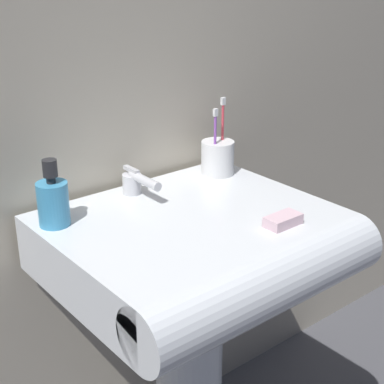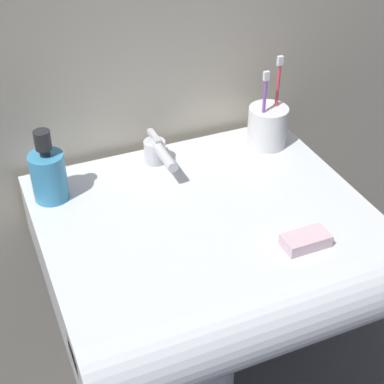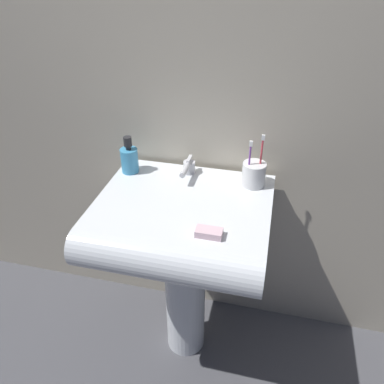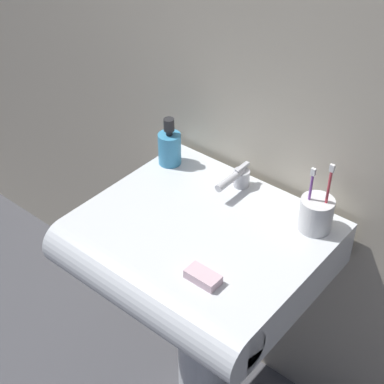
% 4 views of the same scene
% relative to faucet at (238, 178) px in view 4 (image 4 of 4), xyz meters
% --- Properties ---
extents(wall_back, '(5.00, 0.05, 2.40)m').
position_rel_faucet_xyz_m(wall_back, '(0.03, 0.12, 0.34)').
color(wall_back, '#B7AD99').
rests_on(wall_back, ground).
extents(sink_pedestal, '(0.17, 0.17, 0.69)m').
position_rel_faucet_xyz_m(sink_pedestal, '(0.03, -0.17, -0.52)').
color(sink_pedestal, white).
rests_on(sink_pedestal, ground).
extents(sink_basin, '(0.63, 0.56, 0.14)m').
position_rel_faucet_xyz_m(sink_basin, '(0.03, -0.23, -0.10)').
color(sink_basin, white).
rests_on(sink_basin, sink_pedestal).
extents(faucet, '(0.05, 0.14, 0.07)m').
position_rel_faucet_xyz_m(faucet, '(0.00, 0.00, 0.00)').
color(faucet, silver).
rests_on(faucet, sink_basin).
extents(toothbrush_cup, '(0.09, 0.09, 0.21)m').
position_rel_faucet_xyz_m(toothbrush_cup, '(0.26, -0.01, 0.01)').
color(toothbrush_cup, white).
rests_on(toothbrush_cup, sink_basin).
extents(soap_bottle, '(0.07, 0.07, 0.15)m').
position_rel_faucet_xyz_m(soap_bottle, '(-0.24, -0.03, 0.02)').
color(soap_bottle, '#3F99CC').
rests_on(soap_bottle, sink_basin).
extents(bar_soap, '(0.09, 0.05, 0.02)m').
position_rel_faucet_xyz_m(bar_soap, '(0.15, -0.35, -0.02)').
color(bar_soap, silver).
rests_on(bar_soap, sink_basin).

